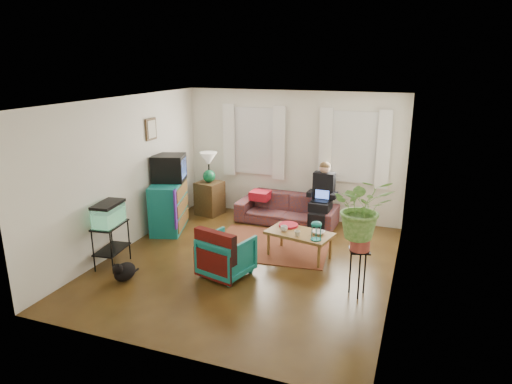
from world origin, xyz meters
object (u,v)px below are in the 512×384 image
at_px(sofa, 287,205).
at_px(side_table, 210,198).
at_px(plant_stand, 358,273).
at_px(armchair, 226,254).
at_px(coffee_table, 299,245).
at_px(dresser, 169,206).
at_px(aquarium_stand, 112,245).

xyz_separation_m(sofa, side_table, (-1.69, -0.03, -0.04)).
bearing_deg(plant_stand, sofa, 125.71).
xyz_separation_m(armchair, coffee_table, (0.87, 1.02, -0.13)).
xyz_separation_m(side_table, dresser, (-0.34, -1.09, 0.12)).
bearing_deg(armchair, side_table, -44.28).
relative_size(sofa, armchair, 2.83).
bearing_deg(dresser, coffee_table, -25.61).
bearing_deg(coffee_table, sofa, 126.45).
bearing_deg(plant_stand, side_table, 144.95).
xyz_separation_m(side_table, aquarium_stand, (-0.35, -2.82, -0.00)).
xyz_separation_m(sofa, aquarium_stand, (-2.04, -2.86, -0.04)).
relative_size(dresser, aquarium_stand, 1.51).
bearing_deg(armchair, dresser, -22.63).
bearing_deg(sofa, plant_stand, -52.55).
bearing_deg(armchair, plant_stand, -163.40).
relative_size(side_table, aquarium_stand, 1.01).
height_order(coffee_table, plant_stand, plant_stand).
bearing_deg(coffee_table, armchair, -117.77).
xyz_separation_m(sofa, plant_stand, (1.77, -2.46, -0.05)).
bearing_deg(aquarium_stand, armchair, 2.74).
bearing_deg(plant_stand, dresser, 160.61).
xyz_separation_m(dresser, aquarium_stand, (-0.01, -1.73, -0.13)).
relative_size(aquarium_stand, plant_stand, 1.02).
relative_size(sofa, coffee_table, 1.87).
height_order(dresser, coffee_table, dresser).
height_order(side_table, armchair, same).
distance_m(sofa, plant_stand, 3.03).
bearing_deg(side_table, sofa, 1.10).
bearing_deg(coffee_table, plant_stand, -28.65).
xyz_separation_m(armchair, plant_stand, (1.96, 0.06, -0.01)).
bearing_deg(aquarium_stand, sofa, 47.01).
bearing_deg(dresser, plant_stand, -37.01).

